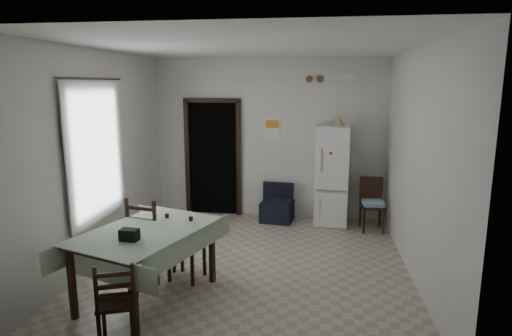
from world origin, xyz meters
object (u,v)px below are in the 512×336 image
object	(u,v)px
fridge	(332,176)
dining_chair_near_head	(118,301)
corner_chair	(373,205)
dining_chair_far_left	(151,237)
navy_seat	(277,203)
dining_chair_far_right	(187,245)
dining_table	(148,265)

from	to	relation	value
fridge	dining_chair_near_head	xyz separation A→B (m)	(-2.10, -3.90, -0.43)
fridge	corner_chair	bearing A→B (deg)	-17.38
dining_chair_far_left	navy_seat	bearing A→B (deg)	-106.73
dining_chair_far_left	dining_chair_far_right	bearing A→B (deg)	-167.68
navy_seat	dining_table	world-z (taller)	dining_table
navy_seat	dining_table	distance (m)	3.27
fridge	navy_seat	distance (m)	1.09
fridge	corner_chair	xyz separation A→B (m)	(0.68, -0.27, -0.42)
fridge	dining_chair_far_right	distance (m)	3.13
fridge	dining_table	bearing A→B (deg)	-120.76
dining_table	dining_chair_far_right	world-z (taller)	dining_chair_far_right
corner_chair	navy_seat	bearing A→B (deg)	165.80
fridge	dining_chair_near_head	world-z (taller)	fridge
dining_table	dining_chair_far_left	bearing A→B (deg)	126.38
corner_chair	dining_table	world-z (taller)	corner_chair
navy_seat	corner_chair	bearing A→B (deg)	-1.96
dining_table	dining_chair_far_left	xyz separation A→B (m)	(-0.18, 0.57, 0.12)
dining_chair_near_head	fridge	bearing A→B (deg)	-139.08
dining_table	dining_chair_near_head	size ratio (longest dim) A/B	1.85
corner_chair	dining_table	distance (m)	3.96
dining_table	dining_chair_far_left	distance (m)	0.61
dining_chair_far_left	corner_chair	bearing A→B (deg)	-131.45
dining_chair_far_right	dining_table	bearing A→B (deg)	75.62
navy_seat	dining_chair_near_head	bearing A→B (deg)	-98.88
dining_chair_far_left	dining_chair_far_right	distance (m)	0.47
dining_chair_far_right	corner_chair	bearing A→B (deg)	-127.21
corner_chair	dining_table	xyz separation A→B (m)	(-2.83, -2.77, -0.03)
fridge	corner_chair	size ratio (longest dim) A/B	1.95
corner_chair	dining_chair_near_head	xyz separation A→B (m)	(-2.78, -3.63, -0.01)
fridge	dining_table	distance (m)	3.76
corner_chair	dining_chair_far_right	world-z (taller)	corner_chair
dining_table	dining_chair_far_right	bearing A→B (deg)	82.60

